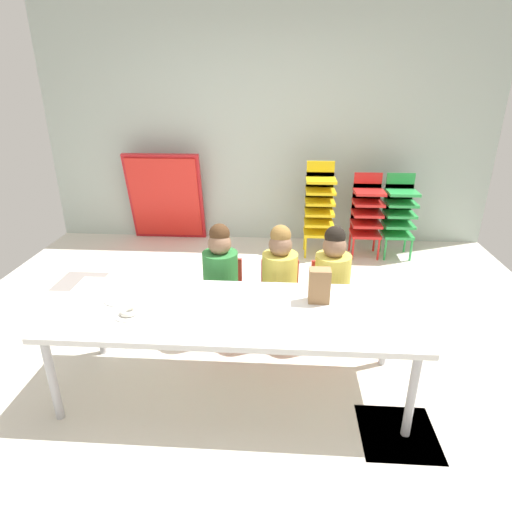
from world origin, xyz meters
TOP-DOWN VIEW (x-y plane):
  - ground_plane at (0.00, -0.01)m, footprint 5.23×4.68m
  - back_wall at (0.00, 2.34)m, footprint 5.23×0.10m
  - craft_table at (-0.08, -0.58)m, footprint 2.19×0.78m
  - seated_child_near_camera at (-0.24, 0.04)m, footprint 0.34×0.34m
  - seated_child_middle_seat at (0.20, 0.04)m, footprint 0.32×0.32m
  - seated_child_far_right at (0.58, 0.04)m, footprint 0.32×0.31m
  - kid_chair_yellow_stack at (0.61, 1.83)m, footprint 0.32×0.30m
  - kid_chair_red_stack at (1.14, 1.83)m, footprint 0.32×0.30m
  - kid_chair_green_stack at (1.49, 1.83)m, footprint 0.32×0.30m
  - folded_activity_table at (-1.21, 2.14)m, footprint 0.90×0.29m
  - paper_bag_brown at (0.45, -0.44)m, footprint 0.13×0.09m
  - paper_plate_near_edge at (-0.68, -0.68)m, footprint 0.18×0.18m
  - paper_plate_center_table at (-0.81, -0.50)m, footprint 0.18×0.18m
  - donut_powdered_on_plate at (-0.68, -0.68)m, footprint 0.11×0.11m

SIDE VIEW (x-z plane):
  - ground_plane at x=0.00m, z-range -0.02..0.00m
  - kid_chair_red_stack at x=1.14m, z-range 0.06..0.98m
  - kid_chair_green_stack at x=1.49m, z-range 0.06..0.98m
  - folded_activity_table at x=-1.21m, z-range -0.01..1.08m
  - craft_table at x=-0.08m, z-range 0.25..0.84m
  - seated_child_near_camera at x=-0.24m, z-range 0.10..1.01m
  - seated_child_middle_seat at x=0.20m, z-range 0.10..1.01m
  - seated_child_far_right at x=0.58m, z-range 0.10..1.01m
  - kid_chair_yellow_stack at x=0.61m, z-range 0.06..1.10m
  - paper_plate_near_edge at x=-0.68m, z-range 0.59..0.60m
  - paper_plate_center_table at x=-0.81m, z-range 0.59..0.60m
  - donut_powdered_on_plate at x=-0.68m, z-range 0.60..0.63m
  - paper_bag_brown at x=0.45m, z-range 0.59..0.81m
  - back_wall at x=0.00m, z-range 0.00..2.74m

